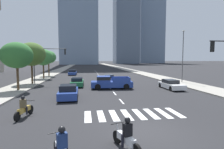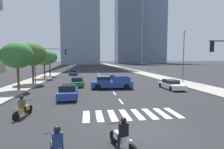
{
  "view_description": "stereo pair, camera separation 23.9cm",
  "coord_description": "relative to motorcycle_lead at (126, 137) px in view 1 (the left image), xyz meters",
  "views": [
    {
      "loc": [
        -3.29,
        -9.09,
        3.87
      ],
      "look_at": [
        0.0,
        13.03,
        2.0
      ],
      "focal_mm": 28.99,
      "sensor_mm": 36.0,
      "label": 1
    },
    {
      "loc": [
        -3.05,
        -9.13,
        3.87
      ],
      "look_at": [
        0.0,
        13.03,
        2.0
      ],
      "focal_mm": 28.99,
      "sensor_mm": 36.0,
      "label": 2
    }
  ],
  "objects": [
    {
      "name": "pickup_truck",
      "position": [
        1.51,
        16.38,
        0.23
      ],
      "size": [
        5.55,
        2.41,
        1.67
      ],
      "rotation": [
        0.0,
        0.0,
        3.07
      ],
      "color": "navy",
      "rests_on": "ground"
    },
    {
      "name": "sidewalk_east",
      "position": [
        13.88,
        31.88,
        -0.51
      ],
      "size": [
        4.0,
        260.0,
        0.15
      ],
      "primitive_type": "cube",
      "color": "gray",
      "rests_on": "ground"
    },
    {
      "name": "motorcycle_trailing",
      "position": [
        -5.76,
        5.35,
        -0.0
      ],
      "size": [
        0.81,
        2.19,
        1.49
      ],
      "rotation": [
        0.0,
        0.0,
        1.35
      ],
      "color": "black",
      "rests_on": "ground"
    },
    {
      "name": "sedan_blue_3",
      "position": [
        -3.36,
        10.97,
        0.04
      ],
      "size": [
        1.91,
        4.24,
        1.37
      ],
      "rotation": [
        0.0,
        0.0,
        1.59
      ],
      "color": "navy",
      "rests_on": "ground"
    },
    {
      "name": "lane_divider_center",
      "position": [
        1.6,
        32.91,
        -0.58
      ],
      "size": [
        0.14,
        50.0,
        0.01
      ],
      "color": "silver",
      "rests_on": "ground"
    },
    {
      "name": "street_lamp_east",
      "position": [
        14.18,
        20.5,
        4.39
      ],
      "size": [
        0.5,
        0.24,
        8.44
      ],
      "color": "#3F3F42",
      "rests_on": "sidewalk_east"
    },
    {
      "name": "ground_plane",
      "position": [
        1.6,
        1.88,
        -0.58
      ],
      "size": [
        800.0,
        800.0,
        0.0
      ],
      "primitive_type": "plane",
      "color": "#232326"
    },
    {
      "name": "sedan_green_2",
      "position": [
        -2.85,
        19.22,
        -0.0
      ],
      "size": [
        1.81,
        4.36,
        1.25
      ],
      "rotation": [
        0.0,
        0.0,
        1.56
      ],
      "color": "#1E6038",
      "rests_on": "ground"
    },
    {
      "name": "sedan_blue_4",
      "position": [
        -4.81,
        38.61,
        0.01
      ],
      "size": [
        1.92,
        4.64,
        1.31
      ],
      "rotation": [
        0.0,
        0.0,
        1.57
      ],
      "color": "navy",
      "rests_on": "ground"
    },
    {
      "name": "street_tree_second",
      "position": [
        -9.87,
        22.3,
        4.08
      ],
      "size": [
        4.24,
        4.24,
        6.32
      ],
      "color": "#4C3823",
      "rests_on": "sidewalk_west"
    },
    {
      "name": "motorcycle_lead",
      "position": [
        0.0,
        0.0,
        0.0
      ],
      "size": [
        1.0,
        2.03,
        1.49
      ],
      "rotation": [
        0.0,
        0.0,
        1.92
      ],
      "color": "black",
      "rests_on": "ground"
    },
    {
      "name": "motorcycle_third",
      "position": [
        -2.57,
        -0.64,
        0.0
      ],
      "size": [
        1.04,
        2.0,
        1.49
      ],
      "rotation": [
        0.0,
        0.0,
        1.95
      ],
      "color": "black",
      "rests_on": "ground"
    },
    {
      "name": "crosswalk_near",
      "position": [
        1.6,
        4.91,
        -0.58
      ],
      "size": [
        6.75,
        2.55,
        0.01
      ],
      "color": "silver",
      "rests_on": "ground"
    },
    {
      "name": "street_tree_nearest",
      "position": [
        -9.87,
        16.23,
        3.78
      ],
      "size": [
        3.73,
        3.73,
        5.81
      ],
      "color": "#4C3823",
      "rests_on": "sidewalk_west"
    },
    {
      "name": "sedan_blue_0",
      "position": [
        2.34,
        23.21,
        -0.0
      ],
      "size": [
        2.17,
        4.68,
        1.27
      ],
      "rotation": [
        0.0,
        0.0,
        -1.67
      ],
      "color": "navy",
      "rests_on": "ground"
    },
    {
      "name": "traffic_signal_far",
      "position": [
        -7.59,
        22.04,
        3.56
      ],
      "size": [
        5.25,
        0.28,
        5.77
      ],
      "color": "#333335",
      "rests_on": "sidewalk_west"
    },
    {
      "name": "office_tower_center_skyline",
      "position": [
        35.74,
        158.11,
        36.58
      ],
      "size": [
        21.04,
        20.77,
        87.37
      ],
      "color": "slate",
      "rests_on": "ground"
    },
    {
      "name": "street_tree_third",
      "position": [
        -9.87,
        30.16,
        3.71
      ],
      "size": [
        3.77,
        3.77,
        5.76
      ],
      "color": "#4C3823",
      "rests_on": "sidewalk_west"
    },
    {
      "name": "street_tree_fourth",
      "position": [
        -9.87,
        35.46,
        3.79
      ],
      "size": [
        3.35,
        3.35,
        5.66
      ],
      "color": "#4C3823",
      "rests_on": "sidewalk_west"
    },
    {
      "name": "sedan_white_1",
      "position": [
        9.43,
        14.91,
        -0.02
      ],
      "size": [
        1.9,
        4.47,
        1.22
      ],
      "rotation": [
        0.0,
        0.0,
        -1.55
      ],
      "color": "silver",
      "rests_on": "ground"
    },
    {
      "name": "sidewalk_west",
      "position": [
        -10.67,
        31.88,
        -0.51
      ],
      "size": [
        4.0,
        260.0,
        0.15
      ],
      "primitive_type": "cube",
      "color": "gray",
      "rests_on": "ground"
    },
    {
      "name": "office_tower_right_skyline",
      "position": [
        66.13,
        179.58,
        45.71
      ],
      "size": [
        25.81,
        23.46,
        93.65
      ],
      "color": "slate",
      "rests_on": "ground"
    }
  ]
}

